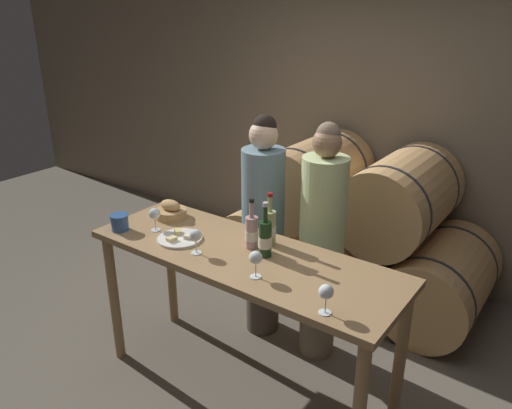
# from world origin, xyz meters

# --- Properties ---
(ground_plane) EXTENTS (10.00, 10.00, 0.00)m
(ground_plane) POSITION_xyz_m (0.00, 0.00, 0.00)
(ground_plane) COLOR #665E51
(stone_wall_back) EXTENTS (10.00, 0.12, 3.20)m
(stone_wall_back) POSITION_xyz_m (0.00, 2.03, 1.60)
(stone_wall_back) COLOR #7F705B
(stone_wall_back) RESTS_ON ground_plane
(barrel_stack) EXTENTS (2.13, 0.97, 1.24)m
(barrel_stack) POSITION_xyz_m (-0.00, 1.43, 0.55)
(barrel_stack) COLOR tan
(barrel_stack) RESTS_ON ground_plane
(tasting_table) EXTENTS (1.85, 0.63, 0.94)m
(tasting_table) POSITION_xyz_m (0.00, 0.00, 0.81)
(tasting_table) COLOR #99754C
(tasting_table) RESTS_ON ground_plane
(person_left) EXTENTS (0.29, 0.29, 1.59)m
(person_left) POSITION_xyz_m (-0.27, 0.58, 0.82)
(person_left) COLOR #4C4238
(person_left) RESTS_ON ground_plane
(person_right) EXTENTS (0.29, 0.29, 1.60)m
(person_right) POSITION_xyz_m (0.18, 0.58, 0.83)
(person_right) COLOR #756651
(person_right) RESTS_ON ground_plane
(wine_bottle_red) EXTENTS (0.07, 0.07, 0.32)m
(wine_bottle_red) POSITION_xyz_m (0.12, 0.05, 1.05)
(wine_bottle_red) COLOR #193819
(wine_bottle_red) RESTS_ON tasting_table
(wine_bottle_white) EXTENTS (0.07, 0.07, 0.31)m
(wine_bottle_white) POSITION_xyz_m (0.06, 0.18, 1.05)
(wine_bottle_white) COLOR #ADBC7F
(wine_bottle_white) RESTS_ON tasting_table
(wine_bottle_rose) EXTENTS (0.07, 0.07, 0.30)m
(wine_bottle_rose) POSITION_xyz_m (0.00, 0.08, 1.04)
(wine_bottle_rose) COLOR #BC8E93
(wine_bottle_rose) RESTS_ON tasting_table
(blue_crock) EXTENTS (0.11, 0.11, 0.10)m
(blue_crock) POSITION_xyz_m (-0.79, -0.20, 1.00)
(blue_crock) COLOR #335693
(blue_crock) RESTS_ON tasting_table
(bread_basket) EXTENTS (0.20, 0.20, 0.12)m
(bread_basket) POSITION_xyz_m (-0.68, 0.12, 0.99)
(bread_basket) COLOR tan
(bread_basket) RESTS_ON tasting_table
(cheese_plate) EXTENTS (0.26, 0.26, 0.04)m
(cheese_plate) POSITION_xyz_m (-0.40, -0.08, 0.95)
(cheese_plate) COLOR white
(cheese_plate) RESTS_ON tasting_table
(wine_glass_far_left) EXTENTS (0.07, 0.07, 0.15)m
(wine_glass_far_left) POSITION_xyz_m (-0.61, -0.08, 1.05)
(wine_glass_far_left) COLOR white
(wine_glass_far_left) RESTS_ON tasting_table
(wine_glass_left) EXTENTS (0.07, 0.07, 0.15)m
(wine_glass_left) POSITION_xyz_m (-0.21, -0.15, 1.05)
(wine_glass_left) COLOR white
(wine_glass_left) RESTS_ON tasting_table
(wine_glass_center) EXTENTS (0.07, 0.07, 0.15)m
(wine_glass_center) POSITION_xyz_m (0.21, -0.17, 1.05)
(wine_glass_center) COLOR white
(wine_glass_center) RESTS_ON tasting_table
(wine_glass_right) EXTENTS (0.07, 0.07, 0.15)m
(wine_glass_right) POSITION_xyz_m (0.65, -0.24, 1.05)
(wine_glass_right) COLOR white
(wine_glass_right) RESTS_ON tasting_table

